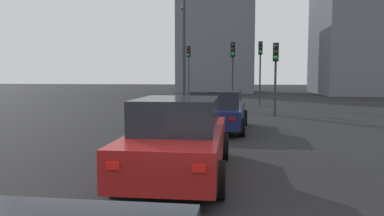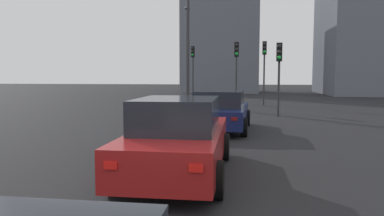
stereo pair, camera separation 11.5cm
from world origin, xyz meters
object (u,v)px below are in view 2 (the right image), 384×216
object	(u,v)px
traffic_light_far_left	(279,63)
traffic_light_near_right	(236,61)
traffic_light_far_right	(193,61)
street_lamp_far	(188,32)
traffic_light_near_left	(264,60)
street_lamp_kerbside	(187,47)
car_navy_lead	(220,111)
car_red_second	(179,138)

from	to	relation	value
traffic_light_far_left	traffic_light_near_right	bearing A→B (deg)	-147.84
traffic_light_far_left	traffic_light_far_right	distance (m)	13.38
traffic_light_far_right	street_lamp_far	world-z (taller)	street_lamp_far
traffic_light_near_left	street_lamp_kerbside	xyz separation A→B (m)	(-0.71, 5.23, 0.87)
car_navy_lead	traffic_light_far_right	xyz separation A→B (m)	(16.84, 3.54, 2.49)
street_lamp_kerbside	street_lamp_far	bearing A→B (deg)	-162.61
traffic_light_near_left	car_navy_lead	bearing A→B (deg)	-10.11
traffic_light_far_right	street_lamp_kerbside	bearing A→B (deg)	12.99
traffic_light_far_right	street_lamp_kerbside	size ratio (longest dim) A/B	0.67
traffic_light_near_left	traffic_light_far_right	xyz separation A→B (m)	(4.67, 5.66, 0.08)
traffic_light_near_right	street_lamp_far	size ratio (longest dim) A/B	0.48
traffic_light_far_right	car_red_second	bearing A→B (deg)	16.17
street_lamp_far	street_lamp_kerbside	bearing A→B (deg)	17.39
car_red_second	traffic_light_near_right	xyz separation A→B (m)	(15.68, -0.68, 2.18)
traffic_light_far_left	street_lamp_kerbside	xyz separation A→B (m)	(6.54, 5.62, 1.38)
street_lamp_kerbside	street_lamp_far	size ratio (longest dim) A/B	0.79
car_red_second	street_lamp_far	xyz separation A→B (m)	(17.38, 2.62, 4.18)
traffic_light_far_left	street_lamp_kerbside	size ratio (longest dim) A/B	0.54
car_red_second	street_lamp_far	size ratio (longest dim) A/B	0.54
traffic_light_near_right	traffic_light_far_right	size ratio (longest dim) A/B	0.91
car_navy_lead	car_red_second	distance (m)	6.28
traffic_light_far_left	street_lamp_far	world-z (taller)	street_lamp_far
car_red_second	traffic_light_near_left	size ratio (longest dim) A/B	1.05
street_lamp_far	traffic_light_far_right	bearing A→B (deg)	5.44
car_red_second	traffic_light_far_left	xyz separation A→B (m)	(11.19, -2.88, 1.86)
traffic_light_near_left	traffic_light_far_right	size ratio (longest dim) A/B	0.97
traffic_light_near_left	street_lamp_kerbside	world-z (taller)	street_lamp_kerbside
car_red_second	traffic_light_far_left	world-z (taller)	traffic_light_far_left
traffic_light_far_left	traffic_light_near_left	bearing A→B (deg)	-170.97
traffic_light_far_right	street_lamp_far	xyz separation A→B (m)	(-5.73, -0.55, 1.73)
car_navy_lead	traffic_light_far_left	xyz separation A→B (m)	(4.92, -2.51, 1.90)
car_navy_lead	street_lamp_kerbside	bearing A→B (deg)	17.37
traffic_light_near_left	traffic_light_far_left	xyz separation A→B (m)	(-7.25, -0.39, -0.51)
traffic_light_far_left	traffic_light_far_right	size ratio (longest dim) A/B	0.81
car_navy_lead	street_lamp_far	world-z (taller)	street_lamp_far
traffic_light_near_left	street_lamp_kerbside	bearing A→B (deg)	-82.45
traffic_light_near_left	traffic_light_near_right	xyz separation A→B (m)	(-2.76, 1.82, -0.19)
traffic_light_near_right	traffic_light_far_left	xyz separation A→B (m)	(-4.49, -2.21, -0.32)
traffic_light_far_left	traffic_light_far_right	xyz separation A→B (m)	(11.92, 6.05, 0.59)
car_red_second	street_lamp_kerbside	xyz separation A→B (m)	(17.73, 2.73, 3.24)
traffic_light_near_right	traffic_light_far_left	world-z (taller)	traffic_light_near_right
traffic_light_far_left	car_red_second	bearing A→B (deg)	-8.48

